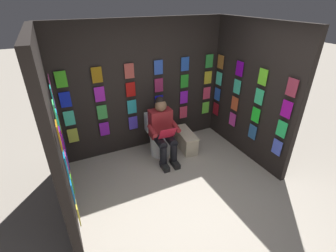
# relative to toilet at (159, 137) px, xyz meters

# --- Properties ---
(ground_plane) EXTENTS (30.00, 30.00, 0.00)m
(ground_plane) POSITION_rel_toilet_xyz_m (0.11, 1.68, -0.33)
(ground_plane) COLOR #B2A899
(display_wall_back) EXTENTS (3.25, 0.14, 2.41)m
(display_wall_back) POSITION_rel_toilet_xyz_m (0.11, -0.42, 0.88)
(display_wall_back) COLOR black
(display_wall_back) RESTS_ON ground
(display_wall_left) EXTENTS (0.14, 2.04, 2.41)m
(display_wall_left) POSITION_rel_toilet_xyz_m (-1.52, 0.65, 0.88)
(display_wall_left) COLOR black
(display_wall_left) RESTS_ON ground
(display_wall_right) EXTENTS (0.14, 2.04, 2.41)m
(display_wall_right) POSITION_rel_toilet_xyz_m (1.73, 0.65, 0.88)
(display_wall_right) COLOR black
(display_wall_right) RESTS_ON ground
(toilet) EXTENTS (0.41, 0.56, 0.77)m
(toilet) POSITION_rel_toilet_xyz_m (0.00, 0.00, 0.00)
(toilet) COLOR white
(toilet) RESTS_ON ground
(person_reading) EXTENTS (0.54, 0.70, 1.19)m
(person_reading) POSITION_rel_toilet_xyz_m (0.01, 0.23, 0.27)
(person_reading) COLOR maroon
(person_reading) RESTS_ON ground
(comic_longbox_near) EXTENTS (0.34, 0.71, 0.36)m
(comic_longbox_near) POSITION_rel_toilet_xyz_m (-0.53, 0.11, -0.15)
(comic_longbox_near) COLOR beige
(comic_longbox_near) RESTS_ON ground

